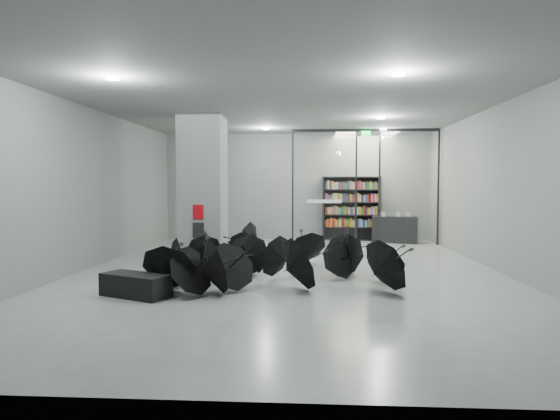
# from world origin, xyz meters

# --- Properties ---
(room) EXTENTS (14.00, 14.02, 4.01)m
(room) POSITION_xyz_m (0.00, 0.00, 2.84)
(room) COLOR gray
(room) RESTS_ON ground
(column) EXTENTS (1.20, 1.20, 4.00)m
(column) POSITION_xyz_m (-2.50, 2.00, 2.00)
(column) COLOR slate
(column) RESTS_ON ground
(fire_cabinet) EXTENTS (0.28, 0.04, 0.38)m
(fire_cabinet) POSITION_xyz_m (-2.50, 1.38, 1.35)
(fire_cabinet) COLOR #A50A07
(fire_cabinet) RESTS_ON column
(info_panel) EXTENTS (0.30, 0.03, 0.42)m
(info_panel) POSITION_xyz_m (-2.50, 1.38, 0.85)
(info_panel) COLOR black
(info_panel) RESTS_ON column
(exit_sign) EXTENTS (0.30, 0.06, 0.15)m
(exit_sign) POSITION_xyz_m (2.40, 5.30, 3.82)
(exit_sign) COLOR #0CE533
(exit_sign) RESTS_ON room
(glass_partition) EXTENTS (5.06, 0.08, 4.00)m
(glass_partition) POSITION_xyz_m (2.39, 5.50, 2.18)
(glass_partition) COLOR silver
(glass_partition) RESTS_ON ground
(bench) EXTENTS (1.43, 1.06, 0.42)m
(bench) POSITION_xyz_m (-2.73, -2.74, 0.21)
(bench) COLOR black
(bench) RESTS_ON ground
(bookshelf) EXTENTS (2.18, 0.56, 2.38)m
(bookshelf) POSITION_xyz_m (2.05, 6.75, 1.19)
(bookshelf) COLOR black
(bookshelf) RESTS_ON ground
(shop_counter) EXTENTS (1.68, 1.01, 0.94)m
(shop_counter) POSITION_xyz_m (3.55, 6.10, 0.47)
(shop_counter) COLOR black
(shop_counter) RESTS_ON ground
(umbrella_cluster) EXTENTS (5.55, 4.98, 1.32)m
(umbrella_cluster) POSITION_xyz_m (-0.53, -0.99, 0.31)
(umbrella_cluster) COLOR black
(umbrella_cluster) RESTS_ON ground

